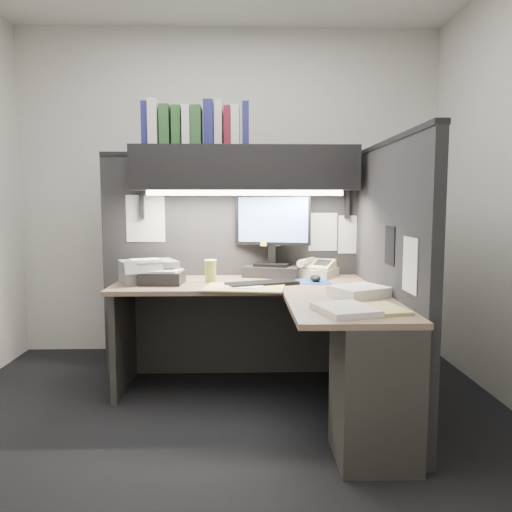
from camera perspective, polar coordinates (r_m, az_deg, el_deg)
name	(u,v)px	position (r m, az deg, el deg)	size (l,w,h in m)	color
floor	(225,422)	(3.04, -3.60, -18.46)	(3.50, 3.50, 0.00)	black
wall_back	(230,193)	(4.27, -3.02, 7.23)	(3.50, 0.04, 2.70)	silver
wall_front	(200,166)	(1.27, -6.41, 10.19)	(3.50, 0.04, 2.70)	silver
partition_back	(232,265)	(3.72, -2.72, -1.07)	(1.90, 0.06, 1.60)	black
partition_right	(388,280)	(3.10, 14.82, -2.67)	(0.06, 1.50, 1.60)	black
desk	(299,347)	(2.90, 4.92, -10.34)	(1.70, 1.53, 0.73)	#8A6D57
overhead_shelf	(245,169)	(3.52, -1.27, 9.95)	(1.55, 0.34, 0.30)	black
task_light_tube	(245,193)	(3.37, -1.25, 7.23)	(0.04, 0.04, 1.32)	white
monitor	(272,244)	(3.60, 1.90, 1.35)	(0.54, 0.35, 0.59)	black
keyboard	(262,284)	(3.24, 0.72, -3.17)	(0.47, 0.16, 0.02)	black
mousepad	(313,282)	(3.40, 6.51, -2.93)	(0.24, 0.22, 0.00)	#1B3E98
mouse	(315,278)	(3.39, 6.81, -2.55)	(0.07, 0.11, 0.04)	black
telephone	(317,270)	(3.64, 7.02, -1.57)	(0.25, 0.26, 0.10)	beige
coffee_cup	(211,272)	(3.38, -5.22, -1.80)	(0.08, 0.08, 0.14)	#BEC24D
printer	(149,271)	(3.47, -12.16, -1.69)	(0.36, 0.30, 0.14)	gray
notebook_stack	(162,278)	(3.35, -10.67, -2.45)	(0.27, 0.23, 0.08)	black
open_folder	(244,288)	(3.13, -1.35, -3.63)	(0.49, 0.32, 0.01)	#C8BB70
paper_stack_a	(359,291)	(2.92, 11.74, -3.96)	(0.29, 0.25, 0.06)	white
paper_stack_b	(345,310)	(2.47, 10.19, -6.04)	(0.25, 0.31, 0.03)	white
manila_stack	(380,309)	(2.56, 13.99, -5.90)	(0.22, 0.28, 0.02)	#C8BB70
binder_row	(195,126)	(3.57, -7.01, 14.55)	(0.73, 0.26, 0.31)	navy
pinned_papers	(290,234)	(3.35, 3.86, 2.50)	(1.76, 1.31, 0.51)	white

